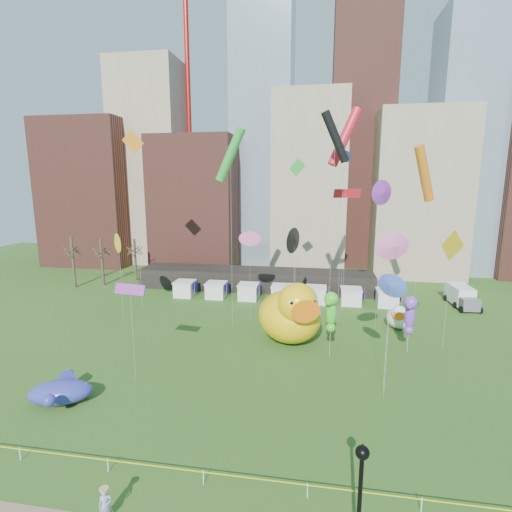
% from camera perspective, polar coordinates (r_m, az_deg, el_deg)
% --- Properties ---
extents(ground, '(160.00, 160.00, 0.00)m').
position_cam_1_polar(ground, '(26.22, -7.77, -30.48)').
color(ground, '#2A541A').
rests_on(ground, ground).
extents(skyline, '(101.00, 23.00, 68.00)m').
position_cam_1_polar(skyline, '(80.01, 6.74, 13.73)').
color(skyline, brown).
rests_on(skyline, ground).
extents(crane_left, '(23.00, 1.00, 76.00)m').
position_cam_1_polar(crane_left, '(92.03, -9.66, 29.46)').
color(crane_left, red).
rests_on(crane_left, ground).
extents(crane_right, '(23.00, 1.00, 76.00)m').
position_cam_1_polar(crane_right, '(91.29, 28.18, 28.58)').
color(crane_right, red).
rests_on(crane_right, ground).
extents(pavilion, '(38.00, 6.00, 3.20)m').
position_cam_1_polar(pavilion, '(63.55, -0.14, -3.46)').
color(pavilion, black).
rests_on(pavilion, ground).
extents(vendor_tents, '(33.24, 2.80, 2.40)m').
position_cam_1_polar(vendor_tents, '(57.31, 3.84, -5.59)').
color(vendor_tents, white).
rests_on(vendor_tents, ground).
extents(bare_trees, '(8.44, 6.44, 8.50)m').
position_cam_1_polar(bare_trees, '(70.79, -21.73, -0.75)').
color(bare_trees, '#382B21').
rests_on(bare_trees, ground).
extents(caution_tape, '(50.00, 0.06, 0.90)m').
position_cam_1_polar(caution_tape, '(25.78, -7.81, -29.34)').
color(caution_tape, white).
rests_on(caution_tape, ground).
extents(big_duck, '(9.40, 10.31, 7.19)m').
position_cam_1_polar(big_duck, '(42.39, 5.23, -8.47)').
color(big_duck, yellow).
rests_on(big_duck, ground).
extents(small_duck, '(3.55, 4.28, 3.08)m').
position_cam_1_polar(small_duck, '(49.73, 20.40, -8.48)').
color(small_duck, white).
rests_on(small_duck, ground).
extents(seahorse_green, '(1.72, 1.97, 6.78)m').
position_cam_1_polar(seahorse_green, '(38.94, 11.10, -7.66)').
color(seahorse_green, silver).
rests_on(seahorse_green, ground).
extents(seahorse_purple, '(1.72, 1.96, 6.12)m').
position_cam_1_polar(seahorse_purple, '(42.20, 21.89, -7.71)').
color(seahorse_purple, silver).
rests_on(seahorse_purple, ground).
extents(whale_inflatable, '(5.45, 6.15, 2.15)m').
position_cam_1_polar(whale_inflatable, '(35.97, -26.89, -17.36)').
color(whale_inflatable, '#3A3288').
rests_on(whale_inflatable, ground).
extents(lamppost, '(0.63, 0.63, 6.06)m').
position_cam_1_polar(lamppost, '(20.74, 15.18, -30.46)').
color(lamppost, black).
rests_on(lamppost, footpath).
extents(box_truck, '(3.07, 6.76, 2.80)m').
position_cam_1_polar(box_truck, '(62.16, 28.12, -5.25)').
color(box_truck, white).
rests_on(box_truck, ground).
extents(woman, '(0.78, 0.67, 1.82)m').
position_cam_1_polar(woman, '(24.85, -21.43, -31.14)').
color(woman, silver).
rests_on(woman, footpath).
extents(kite_0, '(3.90, 2.54, 25.39)m').
position_cam_1_polar(kite_0, '(45.09, 13.03, 16.78)').
color(kite_0, silver).
rests_on(kite_0, ground).
extents(kite_1, '(1.85, 0.38, 11.39)m').
position_cam_1_polar(kite_1, '(47.65, -0.92, 2.59)').
color(kite_1, silver).
rests_on(kite_1, ground).
extents(kite_2, '(3.22, 1.48, 24.50)m').
position_cam_1_polar(kite_2, '(41.87, 11.67, 16.87)').
color(kite_2, silver).
rests_on(kite_2, ground).
extents(kite_3, '(2.16, 0.81, 20.36)m').
position_cam_1_polar(kite_3, '(51.33, 6.12, 12.29)').
color(kite_3, silver).
rests_on(kite_3, ground).
extents(kite_4, '(1.83, 2.02, 11.02)m').
position_cam_1_polar(kite_4, '(51.35, -19.66, 1.82)').
color(kite_4, silver).
rests_on(kite_4, ground).
extents(kite_5, '(1.37, 1.54, 10.35)m').
position_cam_1_polar(kite_5, '(31.56, 19.39, -4.21)').
color(kite_5, silver).
rests_on(kite_5, ground).
extents(kite_6, '(3.12, 0.31, 23.98)m').
position_cam_1_polar(kite_6, '(53.71, -17.76, 15.36)').
color(kite_6, silver).
rests_on(kite_6, ground).
extents(kite_7, '(2.94, 0.84, 8.73)m').
position_cam_1_polar(kite_7, '(34.76, -18.16, -4.76)').
color(kite_7, silver).
rests_on(kite_7, ground).
extents(kite_8, '(3.71, 1.76, 16.45)m').
position_cam_1_polar(kite_8, '(52.51, 13.38, 8.95)').
color(kite_8, silver).
rests_on(kite_8, ground).
extents(kite_9, '(2.02, 1.19, 13.39)m').
position_cam_1_polar(kite_9, '(32.05, 19.61, 1.29)').
color(kite_9, silver).
rests_on(kite_9, ground).
extents(kite_10, '(1.14, 2.89, 12.30)m').
position_cam_1_polar(kite_10, '(43.58, 5.75, 2.28)').
color(kite_10, silver).
rests_on(kite_10, ground).
extents(kite_11, '(3.69, 1.33, 23.44)m').
position_cam_1_polar(kite_11, '(45.02, -3.81, 14.72)').
color(kite_11, silver).
rests_on(kite_11, ground).
extents(kite_12, '(1.20, 3.06, 12.67)m').
position_cam_1_polar(kite_12, '(43.49, 27.05, 1.26)').
color(kite_12, silver).
rests_on(kite_12, ground).
extents(kite_13, '(0.97, 1.20, 21.04)m').
position_cam_1_polar(kite_13, '(49.01, 13.32, 13.95)').
color(kite_13, silver).
rests_on(kite_13, ground).
extents(kite_14, '(3.58, 3.50, 21.60)m').
position_cam_1_polar(kite_14, '(49.88, 23.66, 11.11)').
color(kite_14, silver).
rests_on(kite_14, ground).
extents(kite_15, '(2.03, 2.46, 17.59)m').
position_cam_1_polar(kite_15, '(46.22, 18.33, 8.90)').
color(kite_15, silver).
rests_on(kite_15, ground).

